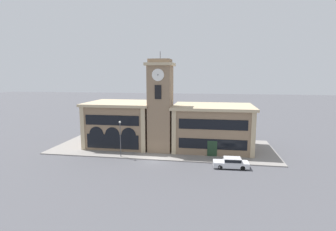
{
  "coord_description": "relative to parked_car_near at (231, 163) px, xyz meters",
  "views": [
    {
      "loc": [
        8.28,
        -37.07,
        12.61
      ],
      "look_at": [
        1.58,
        3.15,
        6.4
      ],
      "focal_mm": 28.0,
      "sensor_mm": 36.0,
      "label": 1
    }
  ],
  "objects": [
    {
      "name": "ground_plane",
      "position": [
        -11.2,
        1.4,
        -0.75
      ],
      "size": [
        300.0,
        300.0,
        0.0
      ],
      "primitive_type": "plane",
      "color": "#4C4C51"
    },
    {
      "name": "town_hall_left_wing",
      "position": [
        -18.96,
        9.33,
        3.23
      ],
      "size": [
        11.89,
        10.32,
        7.92
      ],
      "color": "#897056",
      "rests_on": "ground_plane"
    },
    {
      "name": "clock_tower",
      "position": [
        -11.2,
        6.42,
        6.93
      ],
      "size": [
        4.43,
        4.43,
        16.45
      ],
      "color": "#897056",
      "rests_on": "ground_plane"
    },
    {
      "name": "sidewalk_kerb",
      "position": [
        -11.2,
        8.79,
        -0.68
      ],
      "size": [
        38.0,
        14.77,
        0.15
      ],
      "color": "gray",
      "rests_on": "ground_plane"
    },
    {
      "name": "street_lamp",
      "position": [
        -16.65,
        1.97,
        3.09
      ],
      "size": [
        0.36,
        0.36,
        5.61
      ],
      "color": "#4C4C51",
      "rests_on": "sidewalk_kerb"
    },
    {
      "name": "parked_car_near",
      "position": [
        0.0,
        0.0,
        0.0
      ],
      "size": [
        4.88,
        2.08,
        1.45
      ],
      "rotation": [
        0.0,
        0.0,
        3.19
      ],
      "color": "silver",
      "rests_on": "ground_plane"
    },
    {
      "name": "town_hall_right_wing",
      "position": [
        -2.61,
        9.34,
        3.09
      ],
      "size": [
        13.53,
        10.32,
        7.63
      ],
      "color": "#897056",
      "rests_on": "ground_plane"
    }
  ]
}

